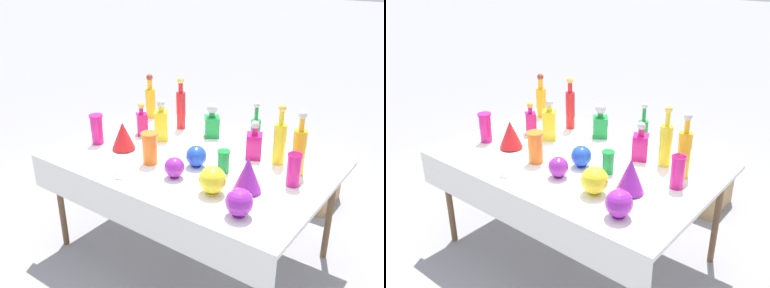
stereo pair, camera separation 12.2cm
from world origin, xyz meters
TOP-DOWN VIEW (x-y plane):
  - ground_plane at (0.00, 0.00)m, footprint 40.00×40.00m
  - display_table at (0.00, -0.03)m, footprint 1.83×1.20m
  - tall_bottle_0 at (0.25, 0.41)m, footprint 0.07×0.07m
  - tall_bottle_1 at (-0.39, 0.38)m, footprint 0.07×0.07m
  - tall_bottle_2 at (-0.74, 0.44)m, footprint 0.08×0.08m
  - tall_bottle_3 at (0.66, 0.20)m, footprint 0.08×0.08m
  - tall_bottle_4 at (0.50, 0.26)m, footprint 0.08×0.08m
  - square_decanter_0 at (-0.10, 0.38)m, footprint 0.15×0.15m
  - square_decanter_1 at (-0.54, 0.11)m, footprint 0.11×0.11m
  - square_decanter_2 at (-0.36, 0.12)m, footprint 0.13×0.13m
  - square_decanter_3 at (0.33, 0.24)m, footprint 0.14×0.14m
  - slender_vase_0 at (0.28, -0.05)m, footprint 0.08×0.08m
  - slender_vase_1 at (-0.69, -0.20)m, footprint 0.10×0.10m
  - slender_vase_2 at (0.70, 0.05)m, footprint 0.09×0.09m
  - slender_vase_3 at (-0.17, -0.22)m, footprint 0.11×0.11m
  - fluted_vase_0 at (0.52, -0.18)m, footprint 0.17×0.17m
  - fluted_vase_1 at (-0.46, -0.17)m, footprint 0.16×0.16m
  - round_bowl_0 at (0.10, -0.09)m, footprint 0.13×0.13m
  - round_bowl_1 at (0.37, -0.31)m, footprint 0.16×0.16m
  - round_bowl_2 at (0.61, -0.42)m, footprint 0.15×0.15m
  - round_bowl_3 at (0.08, -0.29)m, footprint 0.12×0.12m
  - price_tag_left at (-0.18, -0.51)m, footprint 0.06×0.03m
  - cardboard_box_behind_left at (-0.15, 0.98)m, footprint 0.57×0.52m
  - cardboard_box_behind_right at (0.42, 1.18)m, footprint 0.43×0.43m

SIDE VIEW (x-z plane):
  - ground_plane at x=0.00m, z-range 0.00..0.00m
  - cardboard_box_behind_right at x=0.42m, z-range -0.04..0.36m
  - cardboard_box_behind_left at x=-0.15m, z-range -0.04..0.40m
  - display_table at x=0.00m, z-range 0.33..1.09m
  - price_tag_left at x=-0.18m, z-range 0.76..0.80m
  - round_bowl_3 at x=0.08m, z-range 0.76..0.90m
  - round_bowl_0 at x=0.10m, z-range 0.76..0.91m
  - slender_vase_0 at x=0.28m, z-range 0.77..0.91m
  - round_bowl_2 at x=0.61m, z-range 0.76..0.92m
  - round_bowl_1 at x=0.37m, z-range 0.76..0.93m
  - square_decanter_3 at x=0.33m, z-range 0.73..0.99m
  - square_decanter_1 at x=-0.54m, z-range 0.73..0.99m
  - slender_vase_2 at x=0.70m, z-range 0.77..0.97m
  - fluted_vase_1 at x=-0.46m, z-range 0.76..0.97m
  - square_decanter_0 at x=-0.10m, z-range 0.74..1.00m
  - fluted_vase_0 at x=0.52m, z-range 0.76..0.98m
  - slender_vase_3 at x=-0.17m, z-range 0.77..0.98m
  - slender_vase_1 at x=-0.69m, z-range 0.77..0.98m
  - tall_bottle_0 at x=0.25m, z-range 0.72..1.05m
  - square_decanter_2 at x=-0.36m, z-range 0.73..1.04m
  - tall_bottle_2 at x=-0.74m, z-range 0.73..1.09m
  - tall_bottle_4 at x=0.50m, z-range 0.72..1.12m
  - tall_bottle_3 at x=0.66m, z-range 0.72..1.13m
  - tall_bottle_1 at x=-0.39m, z-range 0.73..1.14m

